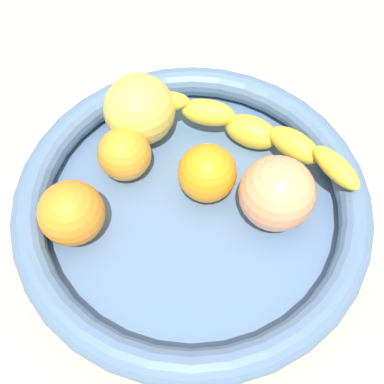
{
  "coord_description": "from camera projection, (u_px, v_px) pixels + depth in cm",
  "views": [
    {
      "loc": [
        13.3,
        -19.58,
        46.7
      ],
      "look_at": [
        0.0,
        0.0,
        8.07
      ],
      "focal_mm": 44.0,
      "sensor_mm": 36.0,
      "label": 1
    }
  ],
  "objects": [
    {
      "name": "kitchen_counter",
      "position": [
        192.0,
        224.0,
        0.51
      ],
      "size": [
        120.0,
        120.0,
        3.0
      ],
      "primitive_type": "cube",
      "color": "#B2AD94",
      "rests_on": "ground"
    },
    {
      "name": "fruit_bowl",
      "position": [
        192.0,
        204.0,
        0.47
      ],
      "size": [
        35.27,
        35.27,
        5.28
      ],
      "color": "#517098",
      "rests_on": "kitchen_counter"
    },
    {
      "name": "banana_draped_left",
      "position": [
        249.0,
        131.0,
        0.49
      ],
      "size": [
        25.21,
        8.49,
        5.34
      ],
      "color": "yellow",
      "rests_on": "fruit_bowl"
    },
    {
      "name": "orange_front",
      "position": [
        207.0,
        173.0,
        0.47
      ],
      "size": [
        5.92,
        5.92,
        5.92
      ],
      "primitive_type": "sphere",
      "color": "orange",
      "rests_on": "fruit_bowl"
    },
    {
      "name": "orange_mid_left",
      "position": [
        122.0,
        156.0,
        0.48
      ],
      "size": [
        5.58,
        5.58,
        5.58
      ],
      "primitive_type": "sphere",
      "color": "orange",
      "rests_on": "fruit_bowl"
    },
    {
      "name": "orange_mid_right",
      "position": [
        72.0,
        213.0,
        0.44
      ],
      "size": [
        6.29,
        6.29,
        6.29
      ],
      "primitive_type": "sphere",
      "color": "orange",
      "rests_on": "fruit_bowl"
    },
    {
      "name": "apple_yellow",
      "position": [
        140.0,
        110.0,
        0.5
      ],
      "size": [
        7.66,
        7.66,
        7.66
      ],
      "primitive_type": "sphere",
      "color": "#D8BE51",
      "rests_on": "fruit_bowl"
    },
    {
      "name": "peach_blush",
      "position": [
        277.0,
        194.0,
        0.44
      ],
      "size": [
        7.33,
        7.33,
        7.33
      ],
      "primitive_type": "sphere",
      "color": "#F59D69",
      "rests_on": "fruit_bowl"
    }
  ]
}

